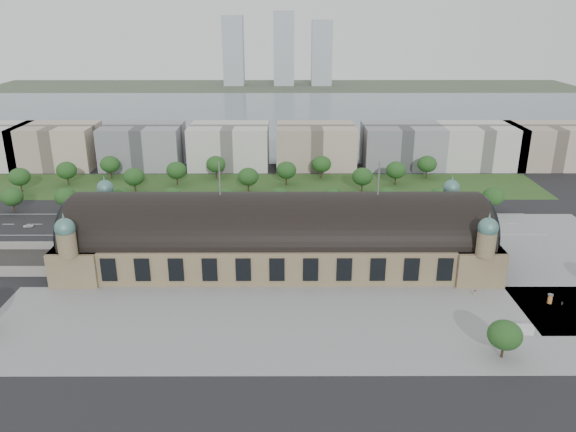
{
  "coord_description": "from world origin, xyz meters",
  "views": [
    {
      "loc": [
        3.2,
        -185.97,
        86.44
      ],
      "look_at": [
        3.68,
        10.15,
        14.0
      ],
      "focal_mm": 35.0,
      "sensor_mm": 36.0,
      "label": 1
    }
  ],
  "objects_px": {
    "petrol_station": "(166,198)",
    "parked_car_6": "(186,238)",
    "traffic_car_0": "(28,226)",
    "traffic_car_1": "(111,218)",
    "parked_car_1": "(147,234)",
    "advertising_column": "(550,299)",
    "traffic_car_3": "(192,220)",
    "traffic_car_4": "(282,232)",
    "bus_mid": "(296,230)",
    "pedestrian_2": "(562,303)",
    "pedestrian_0": "(475,293)",
    "parked_car_0": "(150,236)",
    "parked_car_3": "(166,234)",
    "parked_car_2": "(100,237)",
    "bus_east": "(348,230)",
    "traffic_car_2": "(158,223)",
    "traffic_car_6": "(480,230)",
    "bus_west": "(260,228)",
    "pedestrian_1": "(524,327)",
    "van_south": "(521,330)",
    "parked_car_5": "(207,238)",
    "parked_car_4": "(145,234)"
  },
  "relations": [
    {
      "from": "traffic_car_3",
      "to": "petrol_station",
      "type": "bearing_deg",
      "value": 32.94
    },
    {
      "from": "parked_car_1",
      "to": "advertising_column",
      "type": "distance_m",
      "value": 149.93
    },
    {
      "from": "pedestrian_2",
      "to": "bus_west",
      "type": "bearing_deg",
      "value": 55.41
    },
    {
      "from": "traffic_car_0",
      "to": "parked_car_1",
      "type": "xyz_separation_m",
      "value": [
        52.4,
        -9.81,
        0.07
      ]
    },
    {
      "from": "van_south",
      "to": "bus_east",
      "type": "bearing_deg",
      "value": 125.87
    },
    {
      "from": "traffic_car_2",
      "to": "van_south",
      "type": "xyz_separation_m",
      "value": [
        121.54,
        -85.61,
        0.53
      ]
    },
    {
      "from": "bus_mid",
      "to": "pedestrian_0",
      "type": "bearing_deg",
      "value": -133.9
    },
    {
      "from": "traffic_car_0",
      "to": "traffic_car_4",
      "type": "bearing_deg",
      "value": 78.02
    },
    {
      "from": "traffic_car_3",
      "to": "traffic_car_4",
      "type": "height_order",
      "value": "traffic_car_4"
    },
    {
      "from": "advertising_column",
      "to": "van_south",
      "type": "bearing_deg",
      "value": -132.38
    },
    {
      "from": "traffic_car_3",
      "to": "parked_car_4",
      "type": "distance_m",
      "value": 23.1
    },
    {
      "from": "traffic_car_4",
      "to": "parked_car_4",
      "type": "height_order",
      "value": "traffic_car_4"
    },
    {
      "from": "traffic_car_2",
      "to": "bus_west",
      "type": "relative_size",
      "value": 0.41
    },
    {
      "from": "traffic_car_6",
      "to": "bus_east",
      "type": "xyz_separation_m",
      "value": [
        -54.59,
        -1.49,
        0.74
      ]
    },
    {
      "from": "traffic_car_1",
      "to": "parked_car_6",
      "type": "bearing_deg",
      "value": -118.84
    },
    {
      "from": "traffic_car_2",
      "to": "parked_car_6",
      "type": "bearing_deg",
      "value": 36.56
    },
    {
      "from": "traffic_car_0",
      "to": "bus_mid",
      "type": "xyz_separation_m",
      "value": [
        113.13,
        -7.81,
        1.18
      ]
    },
    {
      "from": "traffic_car_4",
      "to": "bus_mid",
      "type": "xyz_separation_m",
      "value": [
        5.97,
        -0.09,
        1.09
      ]
    },
    {
      "from": "traffic_car_2",
      "to": "bus_east",
      "type": "relative_size",
      "value": 0.44
    },
    {
      "from": "parked_car_2",
      "to": "bus_east",
      "type": "xyz_separation_m",
      "value": [
        99.95,
        4.51,
        0.88
      ]
    },
    {
      "from": "traffic_car_0",
      "to": "traffic_car_1",
      "type": "xyz_separation_m",
      "value": [
        32.45,
        8.97,
        0.01
      ]
    },
    {
      "from": "bus_east",
      "to": "pedestrian_0",
      "type": "relative_size",
      "value": 5.86
    },
    {
      "from": "bus_mid",
      "to": "traffic_car_3",
      "type": "bearing_deg",
      "value": 71.57
    },
    {
      "from": "traffic_car_2",
      "to": "pedestrian_1",
      "type": "relative_size",
      "value": 2.48
    },
    {
      "from": "traffic_car_6",
      "to": "parked_car_3",
      "type": "height_order",
      "value": "traffic_car_6"
    },
    {
      "from": "traffic_car_2",
      "to": "pedestrian_2",
      "type": "bearing_deg",
      "value": 57.76
    },
    {
      "from": "parked_car_3",
      "to": "traffic_car_0",
      "type": "bearing_deg",
      "value": -128.03
    },
    {
      "from": "traffic_car_3",
      "to": "parked_car_0",
      "type": "distance_m",
      "value": 22.83
    },
    {
      "from": "parked_car_4",
      "to": "parked_car_5",
      "type": "bearing_deg",
      "value": 58.85
    },
    {
      "from": "bus_west",
      "to": "parked_car_3",
      "type": "bearing_deg",
      "value": 95.97
    },
    {
      "from": "parked_car_5",
      "to": "bus_west",
      "type": "height_order",
      "value": "bus_west"
    },
    {
      "from": "traffic_car_3",
      "to": "parked_car_2",
      "type": "relative_size",
      "value": 1.11
    },
    {
      "from": "traffic_car_1",
      "to": "bus_east",
      "type": "relative_size",
      "value": 0.39
    },
    {
      "from": "parked_car_1",
      "to": "parked_car_3",
      "type": "relative_size",
      "value": 1.41
    },
    {
      "from": "traffic_car_2",
      "to": "parked_car_0",
      "type": "xyz_separation_m",
      "value": [
        -0.23,
        -14.06,
        0.11
      ]
    },
    {
      "from": "pedestrian_0",
      "to": "petrol_station",
      "type": "bearing_deg",
      "value": 117.98
    },
    {
      "from": "traffic_car_2",
      "to": "traffic_car_4",
      "type": "distance_m",
      "value": 53.94
    },
    {
      "from": "traffic_car_6",
      "to": "bus_east",
      "type": "distance_m",
      "value": 54.62
    },
    {
      "from": "bus_west",
      "to": "bus_mid",
      "type": "xyz_separation_m",
      "value": [
        14.77,
        -2.18,
        0.25
      ]
    },
    {
      "from": "pedestrian_2",
      "to": "pedestrian_0",
      "type": "bearing_deg",
      "value": 73.07
    },
    {
      "from": "petrol_station",
      "to": "parked_car_6",
      "type": "xyz_separation_m",
      "value": [
        16.95,
        -44.28,
        -2.27
      ]
    },
    {
      "from": "parked_car_1",
      "to": "parked_car_0",
      "type": "bearing_deg",
      "value": 15.36
    },
    {
      "from": "bus_west",
      "to": "pedestrian_1",
      "type": "relative_size",
      "value": 6.05
    },
    {
      "from": "parked_car_1",
      "to": "bus_east",
      "type": "bearing_deg",
      "value": 64.64
    },
    {
      "from": "traffic_car_3",
      "to": "parked_car_4",
      "type": "height_order",
      "value": "traffic_car_3"
    },
    {
      "from": "traffic_car_3",
      "to": "traffic_car_6",
      "type": "relative_size",
      "value": 0.88
    },
    {
      "from": "advertising_column",
      "to": "pedestrian_1",
      "type": "distance_m",
      "value": 21.03
    },
    {
      "from": "pedestrian_0",
      "to": "pedestrian_1",
      "type": "xyz_separation_m",
      "value": [
        7.54,
        -20.83,
        0.04
      ]
    },
    {
      "from": "bus_west",
      "to": "pedestrian_1",
      "type": "distance_m",
      "value": 109.36
    },
    {
      "from": "traffic_car_4",
      "to": "parked_car_0",
      "type": "xyz_separation_m",
      "value": [
        -53.18,
        -3.84,
        -0.02
      ]
    }
  ]
}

